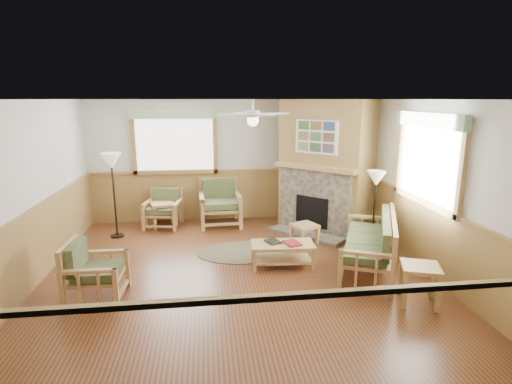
{
  "coord_description": "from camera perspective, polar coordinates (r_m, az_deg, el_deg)",
  "views": [
    {
      "loc": [
        -0.43,
        -5.9,
        2.71
      ],
      "look_at": [
        0.4,
        0.7,
        1.15
      ],
      "focal_mm": 28.0,
      "sensor_mm": 36.0,
      "label": 1
    }
  ],
  "objects": [
    {
      "name": "floor",
      "position": [
        6.51,
        -2.78,
        -11.46
      ],
      "size": [
        6.0,
        6.0,
        0.01
      ],
      "primitive_type": "cube",
      "color": "#5B3119",
      "rests_on": "ground"
    },
    {
      "name": "ceiling",
      "position": [
        5.92,
        -3.07,
        13.08
      ],
      "size": [
        6.0,
        6.0,
        0.01
      ],
      "primitive_type": "cube",
      "color": "white",
      "rests_on": "floor"
    },
    {
      "name": "wall_back",
      "position": [
        9.02,
        -4.37,
        4.47
      ],
      "size": [
        6.0,
        0.02,
        2.7
      ],
      "primitive_type": "cube",
      "color": "silver",
      "rests_on": "floor"
    },
    {
      "name": "wall_front",
      "position": [
        3.24,
        1.21,
        -11.65
      ],
      "size": [
        6.0,
        0.02,
        2.7
      ],
      "primitive_type": "cube",
      "color": "silver",
      "rests_on": "floor"
    },
    {
      "name": "wall_left",
      "position": [
        6.58,
        -29.96,
        -0.53
      ],
      "size": [
        0.02,
        6.0,
        2.7
      ],
      "primitive_type": "cube",
      "color": "silver",
      "rests_on": "floor"
    },
    {
      "name": "wall_right",
      "position": [
        6.96,
        22.52,
        0.91
      ],
      "size": [
        0.02,
        6.0,
        2.7
      ],
      "primitive_type": "cube",
      "color": "silver",
      "rests_on": "floor"
    },
    {
      "name": "wainscot",
      "position": [
        6.3,
        -2.83,
        -6.87
      ],
      "size": [
        6.0,
        6.0,
        1.1
      ],
      "primitive_type": null,
      "color": "olive",
      "rests_on": "floor"
    },
    {
      "name": "fireplace",
      "position": [
        8.44,
        10.03,
        3.72
      ],
      "size": [
        3.11,
        3.11,
        2.7
      ],
      "primitive_type": null,
      "rotation": [
        0.0,
        0.0,
        -0.79
      ],
      "color": "olive",
      "rests_on": "floor"
    },
    {
      "name": "window_back",
      "position": [
        8.89,
        -11.74,
        11.76
      ],
      "size": [
        1.9,
        0.16,
        1.5
      ],
      "primitive_type": null,
      "color": "white",
      "rests_on": "wall_back"
    },
    {
      "name": "window_right",
      "position": [
        6.64,
        23.97,
        10.53
      ],
      "size": [
        0.16,
        1.9,
        1.5
      ],
      "primitive_type": null,
      "color": "white",
      "rests_on": "wall_right"
    },
    {
      "name": "ceiling_fan",
      "position": [
        6.25,
        -0.46,
        12.73
      ],
      "size": [
        1.59,
        1.59,
        0.36
      ],
      "primitive_type": null,
      "rotation": [
        0.0,
        0.0,
        0.35
      ],
      "color": "white",
      "rests_on": "ceiling"
    },
    {
      "name": "sofa",
      "position": [
        6.78,
        15.74,
        -6.87
      ],
      "size": [
        2.08,
        1.5,
        0.89
      ],
      "primitive_type": null,
      "rotation": [
        0.0,
        0.0,
        -1.99
      ],
      "color": "tan",
      "rests_on": "floor"
    },
    {
      "name": "armchair_back_left",
      "position": [
        8.81,
        -13.15,
        -2.32
      ],
      "size": [
        0.85,
        0.85,
        0.81
      ],
      "primitive_type": null,
      "rotation": [
        0.0,
        0.0,
        -0.19
      ],
      "color": "tan",
      "rests_on": "floor"
    },
    {
      "name": "armchair_back_right",
      "position": [
        8.74,
        -5.15,
        -1.58
      ],
      "size": [
        0.92,
        0.92,
        0.98
      ],
      "primitive_type": null,
      "rotation": [
        0.0,
        0.0,
        0.05
      ],
      "color": "tan",
      "rests_on": "floor"
    },
    {
      "name": "armchair_left",
      "position": [
        5.99,
        -21.88,
        -10.36
      ],
      "size": [
        0.76,
        0.76,
        0.83
      ],
      "primitive_type": null,
      "rotation": [
        0.0,
        0.0,
        1.54
      ],
      "color": "tan",
      "rests_on": "floor"
    },
    {
      "name": "coffee_table",
      "position": [
        6.65,
        3.8,
        -8.97
      ],
      "size": [
        1.05,
        0.57,
        0.41
      ],
      "primitive_type": null,
      "rotation": [
        0.0,
        0.0,
        -0.06
      ],
      "color": "tan",
      "rests_on": "floor"
    },
    {
      "name": "end_table_chairs",
      "position": [
        8.85,
        -13.12,
        -3.17
      ],
      "size": [
        0.58,
        0.57,
        0.54
      ],
      "primitive_type": null,
      "rotation": [
        0.0,
        0.0,
        0.26
      ],
      "color": "tan",
      "rests_on": "floor"
    },
    {
      "name": "end_table_sofa",
      "position": [
        5.93,
        22.28,
        -12.1
      ],
      "size": [
        0.62,
        0.6,
        0.55
      ],
      "primitive_type": null,
      "rotation": [
        0.0,
        0.0,
        -0.34
      ],
      "color": "tan",
      "rests_on": "floor"
    },
    {
      "name": "footstool",
      "position": [
        7.75,
        6.96,
        -5.92
      ],
      "size": [
        0.56,
        0.56,
        0.37
      ],
      "primitive_type": null,
      "rotation": [
        0.0,
        0.0,
        0.41
      ],
      "color": "tan",
      "rests_on": "floor"
    },
    {
      "name": "braided_rug",
      "position": [
        7.3,
        -1.89,
        -8.55
      ],
      "size": [
        2.07,
        2.07,
        0.01
      ],
      "primitive_type": "cylinder",
      "rotation": [
        0.0,
        0.0,
        0.34
      ],
      "color": "brown",
      "rests_on": "floor"
    },
    {
      "name": "floor_lamp_left",
      "position": [
        8.33,
        -19.61,
        -0.48
      ],
      "size": [
        0.46,
        0.46,
        1.7
      ],
      "primitive_type": null,
      "rotation": [
        0.0,
        0.0,
        0.19
      ],
      "color": "black",
      "rests_on": "floor"
    },
    {
      "name": "floor_lamp_right",
      "position": [
        7.51,
        16.51,
        -2.6
      ],
      "size": [
        0.38,
        0.38,
        1.47
      ],
      "primitive_type": null,
      "rotation": [
        0.0,
        0.0,
        -0.14
      ],
      "color": "black",
      "rests_on": "floor"
    },
    {
      "name": "book_red",
      "position": [
        6.55,
        5.21,
        -7.16
      ],
      "size": [
        0.3,
        0.35,
        0.03
      ],
      "primitive_type": "cube",
      "rotation": [
        0.0,
        0.0,
        0.3
      ],
      "color": "maroon",
      "rests_on": "coffee_table"
    },
    {
      "name": "book_dark",
      "position": [
        6.61,
        2.43,
        -6.98
      ],
      "size": [
        0.29,
        0.32,
        0.03
      ],
      "primitive_type": "cube",
      "rotation": [
        0.0,
        0.0,
        0.38
      ],
      "color": "black",
      "rests_on": "coffee_table"
    }
  ]
}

